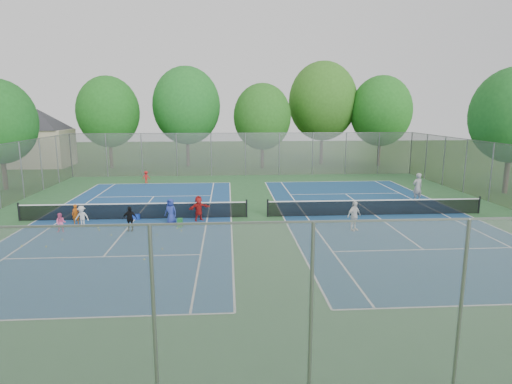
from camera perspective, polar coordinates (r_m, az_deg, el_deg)
ground at (r=24.92m, az=0.15°, el=-3.37°), size 120.00×120.00×0.00m
court_pad at (r=24.92m, az=0.15°, el=-3.36°), size 32.00×32.00×0.01m
court_left at (r=25.42m, az=-15.82°, el=-3.47°), size 10.97×23.77×0.01m
court_right at (r=26.33m, az=15.55°, el=-2.96°), size 10.97×23.77×0.01m
net_left at (r=25.32m, az=-15.87°, el=-2.51°), size 12.87×0.10×0.91m
net_right at (r=26.23m, az=15.60°, el=-2.03°), size 12.87×0.10×0.91m
fence_north at (r=40.34m, az=-1.43°, el=5.04°), size 32.00×0.10×4.00m
fence_south at (r=9.26m, az=7.34°, el=-15.99°), size 32.00×0.10×4.00m
house at (r=52.24m, az=-26.98°, el=7.66°), size 11.03×11.03×7.30m
tree_nw at (r=47.70m, az=-19.10°, el=10.06°), size 6.40×6.40×9.58m
tree_nl at (r=47.28m, az=-9.26°, el=11.29°), size 7.20×7.20×10.69m
tree_nc at (r=45.24m, az=0.85°, el=9.99°), size 6.00×6.00×8.85m
tree_nr at (r=49.26m, az=8.88°, el=11.87°), size 7.60×7.60×11.42m
tree_ne at (r=49.01m, az=16.34°, el=10.31°), size 6.60×6.60×9.77m
ball_crate at (r=25.35m, az=-15.64°, el=-3.18°), size 0.41×0.41×0.31m
ball_hopper at (r=23.12m, az=-10.10°, el=-4.07°), size 0.28×0.28×0.49m
student_a at (r=25.26m, az=-22.89°, el=-2.77°), size 0.44×0.32×1.11m
student_b at (r=23.90m, az=-24.59°, el=-3.76°), size 0.52×0.41×1.02m
student_c at (r=24.46m, az=-22.21°, el=-3.07°), size 0.81×0.54×1.17m
student_d at (r=22.90m, az=-16.49°, el=-3.46°), size 0.77×0.33×1.30m
student_e at (r=23.76m, az=-11.30°, el=-2.56°), size 0.81×0.68×1.41m
student_f at (r=24.17m, az=-7.64°, el=-2.18°), size 1.35×1.07×1.43m
child_far_baseline at (r=37.44m, az=-14.43°, el=1.95°), size 0.75×0.53×1.04m
instructor at (r=30.97m, az=20.72°, el=0.59°), size 0.79×0.61×1.95m
teen_court_b at (r=22.56m, az=12.94°, el=-3.14°), size 0.99×0.79×1.57m
tennis_ball_0 at (r=22.37m, az=-28.76°, el=-6.36°), size 0.07×0.07×0.07m
tennis_ball_1 at (r=18.56m, az=-14.67°, el=-8.74°), size 0.07×0.07×0.07m
tennis_ball_2 at (r=24.20m, az=-17.37°, el=-4.24°), size 0.07×0.07×0.07m
tennis_ball_3 at (r=21.76m, az=-26.21°, el=-6.59°), size 0.07×0.07×0.07m
tennis_ball_4 at (r=22.38m, az=-9.92°, el=-5.13°), size 0.07×0.07×0.07m
tennis_ball_5 at (r=19.69m, az=-12.38°, el=-7.47°), size 0.07×0.07×0.07m
tennis_ball_6 at (r=23.55m, az=-20.15°, el=-4.84°), size 0.07×0.07×0.07m
tennis_ball_7 at (r=22.44m, az=-18.72°, el=-5.51°), size 0.07×0.07×0.07m
tennis_ball_8 at (r=23.99m, az=-20.31°, el=-4.56°), size 0.07×0.07×0.07m
tennis_ball_9 at (r=21.87m, az=-13.06°, el=-5.63°), size 0.07×0.07×0.07m
tennis_ball_10 at (r=22.83m, az=-10.49°, el=-4.82°), size 0.07×0.07×0.07m
tennis_ball_11 at (r=22.58m, az=-24.41°, el=-5.83°), size 0.07×0.07×0.07m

